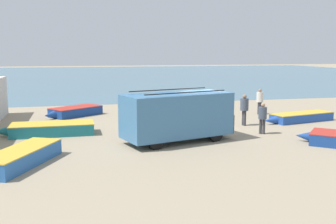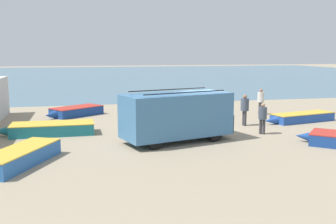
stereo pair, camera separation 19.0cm
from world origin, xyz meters
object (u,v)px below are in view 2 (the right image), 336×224
fisherman_0 (263,116)px  fisherman_2 (245,107)px  fishing_rowboat_0 (75,111)px  fisherman_1 (261,99)px  fishing_rowboat_4 (50,129)px  parked_van (177,115)px  fishing_rowboat_1 (176,108)px  fishing_rowboat_5 (301,117)px  fishing_rowboat_2 (17,158)px

fisherman_0 → fisherman_2: fisherman_2 is taller
fishing_rowboat_0 → fisherman_1: bearing=133.8°
fishing_rowboat_4 → fisherman_0: bearing=167.4°
fishing_rowboat_0 → fisherman_1: size_ratio=2.23×
fishing_rowboat_4 → fisherman_2: (10.62, 0.10, 0.76)m
parked_van → fisherman_1: (7.40, 6.54, -0.22)m
fishing_rowboat_0 → fishing_rowboat_1: 6.73m
fishing_rowboat_0 → fisherman_0: bearing=103.1°
parked_van → fishing_rowboat_0: size_ratio=1.44×
parked_van → fisherman_2: (4.70, 3.03, -0.18)m
fishing_rowboat_1 → fishing_rowboat_5: size_ratio=0.86×
fisherman_0 → fisherman_2: (0.07, 2.39, 0.11)m
fishing_rowboat_5 → fisherman_2: bearing=-6.7°
fishing_rowboat_1 → fishing_rowboat_4: (-7.93, -5.37, -0.04)m
fishing_rowboat_1 → fishing_rowboat_5: (6.48, -4.87, -0.07)m
parked_van → fishing_rowboat_1: bearing=60.1°
fishing_rowboat_2 → fisherman_0: 11.81m
fisherman_0 → fisherman_1: fisherman_1 is taller
parked_van → fisherman_1: parked_van is taller
fishing_rowboat_5 → fisherman_2: size_ratio=2.80×
fisherman_0 → fishing_rowboat_0: bearing=87.0°
fishing_rowboat_4 → fisherman_1: (13.33, 3.61, 0.73)m
fishing_rowboat_0 → fishing_rowboat_2: bearing=43.9°
fishing_rowboat_1 → fishing_rowboat_2: (-8.72, -10.91, -0.03)m
parked_van → fishing_rowboat_2: size_ratio=1.19×
fisherman_2 → fisherman_0: bearing=-93.2°
fisherman_0 → fishing_rowboat_4: bearing=115.7°
fishing_rowboat_1 → fisherman_0: bearing=152.6°
fishing_rowboat_2 → parked_van: bearing=136.8°
fishing_rowboat_5 → fishing_rowboat_4: bearing=-10.6°
parked_van → fisherman_1: size_ratio=3.21×
fishing_rowboat_1 → fisherman_2: size_ratio=2.41×
fishing_rowboat_1 → fishing_rowboat_0: bearing=40.1°
fishing_rowboat_0 → fisherman_0: size_ratio=2.40×
fishing_rowboat_0 → fisherman_2: fisherman_2 is taller
fishing_rowboat_4 → fishing_rowboat_0: bearing=-102.3°
fishing_rowboat_5 → fisherman_0: bearing=23.2°
fisherman_2 → fishing_rowboat_2: bearing=-155.1°
fishing_rowboat_1 → fisherman_0: size_ratio=2.68×
fishing_rowboat_5 → fishing_rowboat_0: bearing=-34.4°
fishing_rowboat_0 → fisherman_2: (9.40, -5.68, 0.77)m
fishing_rowboat_5 → fishing_rowboat_1: bearing=-49.5°
fishing_rowboat_0 → fishing_rowboat_2: fishing_rowboat_2 is taller
fishing_rowboat_1 → fisherman_2: bearing=160.8°
fishing_rowboat_0 → fisherman_0: (9.33, -8.07, 0.66)m
fisherman_2 → parked_van: bearing=-148.6°
fishing_rowboat_2 → fishing_rowboat_4: 5.60m
fisherman_1 → fishing_rowboat_5: bearing=177.0°
fishing_rowboat_1 → fishing_rowboat_2: size_ratio=0.93×
fisherman_2 → fishing_rowboat_0: bearing=147.4°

